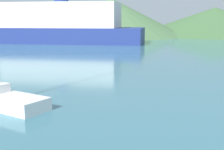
# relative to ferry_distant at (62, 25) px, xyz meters

# --- Properties ---
(ferry_distant) EXTENTS (28.07, 13.98, 8.07)m
(ferry_distant) POSITION_rel_ferry_distant_xyz_m (0.00, 0.00, 0.00)
(ferry_distant) COLOR navy
(ferry_distant) RESTS_ON ground_plane
(hill_east) EXTENTS (34.88, 34.88, 8.74)m
(hill_east) POSITION_rel_ferry_distant_xyz_m (8.26, 21.81, 1.51)
(hill_east) COLOR #476B42
(hill_east) RESTS_ON ground_plane
(hill_far_east) EXTENTS (39.69, 39.69, 6.80)m
(hill_far_east) POSITION_rel_ferry_distant_xyz_m (34.16, 26.25, 0.55)
(hill_far_east) COLOR #3D6038
(hill_far_east) RESTS_ON ground_plane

